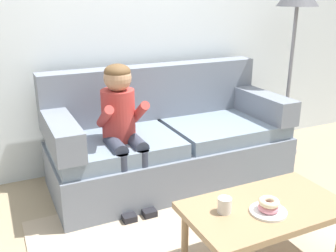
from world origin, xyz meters
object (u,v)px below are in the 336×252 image
Objects in this scene: person_child at (122,121)px; mug at (225,205)px; floor_lamp at (297,7)px; donut at (269,208)px; toy_controller at (283,199)px; coffee_table at (265,212)px; couch at (168,141)px.

person_child is 12.24× the size of mug.
floor_lamp reaches higher than person_child.
donut is 0.53× the size of toy_controller.
coffee_table is at bearing -156.02° from toy_controller.
donut is 2.24m from floor_lamp.
couch is at bearing 79.07° from mug.
floor_lamp is at bearing 45.03° from coffee_table.
donut is 1.33× the size of mug.
floor_lamp is (1.39, 1.43, 1.03)m from donut.
mug is (-0.26, 0.04, 0.09)m from coffee_table.
donut is at bearing -68.62° from person_child.
couch reaches higher than donut.
couch is 1.77m from floor_lamp.
person_child is (-0.49, -0.21, 0.32)m from couch.
floor_lamp is at bearing 1.51° from couch.
coffee_table is at bearing -65.94° from person_child.
person_child is at bearing -156.45° from couch.
couch is at bearing 89.00° from donut.
mug is (-0.22, 0.11, 0.01)m from donut.
floor_lamp is at bearing 39.17° from mug.
coffee_table is 0.28m from mug.
person_child is (-0.50, 1.11, 0.30)m from coffee_table.
floor_lamp reaches higher than coffee_table.
floor_lamp is (1.37, 0.04, 1.13)m from couch.
person_child is at bearing 137.59° from toy_controller.
couch is 1.32m from coffee_table.
mug is (-0.25, -1.28, 0.11)m from couch.
couch is 2.15× the size of coffee_table.
mug is 0.05× the size of floor_lamp.
coffee_table is 4.23× the size of toy_controller.
mug reaches higher than coffee_table.
toy_controller is at bearing 39.46° from coffee_table.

